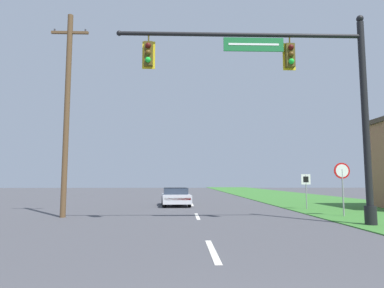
# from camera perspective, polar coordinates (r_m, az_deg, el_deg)

# --- Properties ---
(grass_verge_right) EXTENTS (10.00, 110.00, 0.04)m
(grass_verge_right) POSITION_cam_1_polar(r_m,az_deg,el_deg) (34.39, 17.54, -8.64)
(grass_verge_right) COLOR #38752D
(grass_verge_right) RESTS_ON ground
(road_center_line) EXTENTS (0.16, 34.80, 0.01)m
(road_center_line) POSITION_cam_1_polar(r_m,az_deg,el_deg) (24.53, 0.00, -10.07)
(road_center_line) COLOR silver
(road_center_line) RESTS_ON ground
(signal_mast) EXTENTS (9.94, 0.47, 8.27)m
(signal_mast) POSITION_cam_1_polar(r_m,az_deg,el_deg) (14.17, 18.18, 8.06)
(signal_mast) COLOR black
(signal_mast) RESTS_ON grass_verge_right
(car_ahead) EXTENTS (2.13, 4.51, 1.19)m
(car_ahead) POSITION_cam_1_polar(r_m,az_deg,el_deg) (23.61, -2.76, -8.76)
(car_ahead) COLOR black
(car_ahead) RESTS_ON ground
(stop_sign) EXTENTS (0.76, 0.07, 2.50)m
(stop_sign) POSITION_cam_1_polar(r_m,az_deg,el_deg) (17.82, 23.75, -5.06)
(stop_sign) COLOR gray
(stop_sign) RESTS_ON grass_verge_right
(route_sign_post) EXTENTS (0.55, 0.06, 2.03)m
(route_sign_post) POSITION_cam_1_polar(r_m,az_deg,el_deg) (21.33, 18.46, -6.26)
(route_sign_post) COLOR gray
(route_sign_post) RESTS_ON grass_verge_right
(utility_pole_near) EXTENTS (1.80, 0.26, 9.82)m
(utility_pole_near) POSITION_cam_1_polar(r_m,az_deg,el_deg) (17.49, -20.13, 5.38)
(utility_pole_near) COLOR brown
(utility_pole_near) RESTS_ON ground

